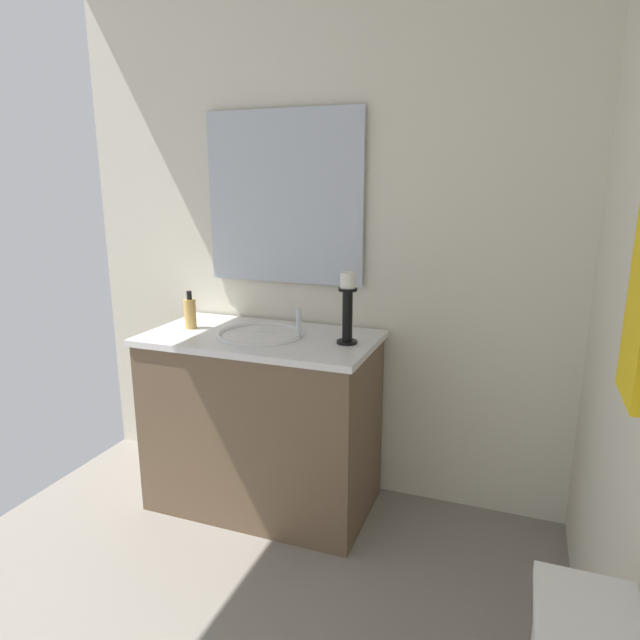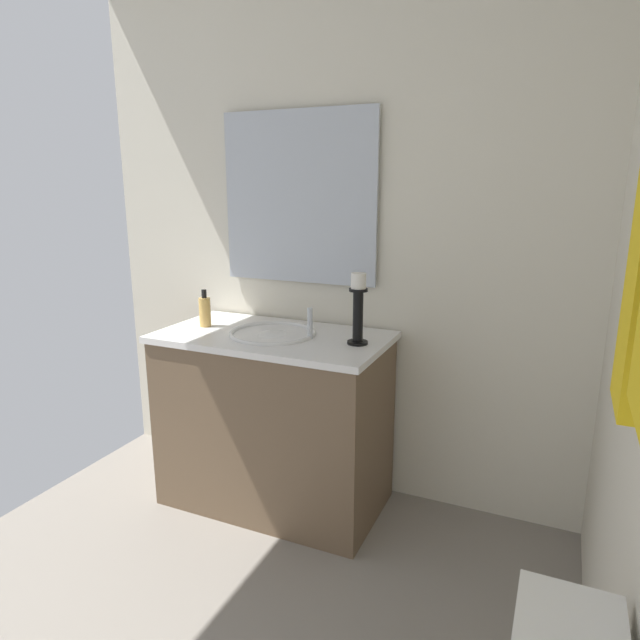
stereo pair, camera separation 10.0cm
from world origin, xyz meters
name	(u,v)px [view 1 (the left image)]	position (x,y,z in m)	size (l,w,h in m)	color
wall_left	(316,246)	(-1.23, 0.00, 1.23)	(0.04, 2.50, 2.45)	silver
vanity_cabinet	(263,420)	(-0.91, -0.15, 0.42)	(0.58, 1.06, 0.85)	brown
sink_basin	(261,343)	(-0.91, -0.15, 0.81)	(0.40, 0.40, 0.24)	white
mirror	(283,198)	(-1.19, -0.15, 1.45)	(0.02, 0.80, 0.81)	silver
candle_holder_tall	(348,307)	(-0.92, 0.26, 1.01)	(0.09, 0.09, 0.31)	black
soap_bottle	(190,313)	(-0.90, -0.51, 0.92)	(0.06, 0.06, 0.18)	#E5B259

